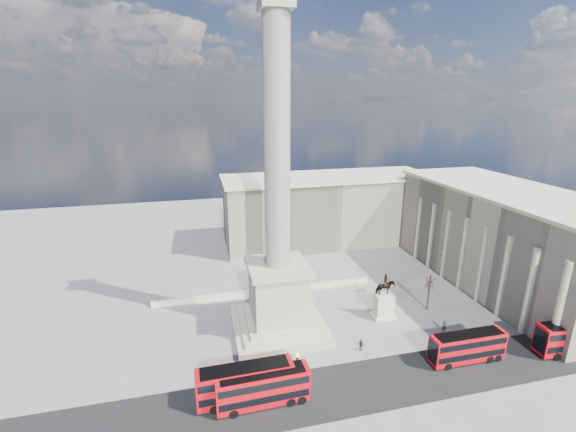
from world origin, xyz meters
The scene contains 17 objects.
ground centered at (0.00, 0.00, 0.00)m, with size 180.00×180.00×0.00m, color gray.
asphalt_road centered at (5.00, -10.00, 0.00)m, with size 120.00×9.00×0.01m, color black.
nelsons_column centered at (0.00, 5.00, 12.92)m, with size 14.00×14.00×49.85m.
balustrade_wall centered at (0.00, 16.00, 0.55)m, with size 40.00×0.60×1.10m, color beige.
building_east centered at (45.00, 10.00, 9.32)m, with size 19.00×46.00×18.60m.
building_northeast centered at (20.00, 40.00, 8.32)m, with size 51.00×17.00×16.60m.
red_bus_a centered at (-6.88, -8.92, 2.42)m, with size 11.43×2.88×4.62m.
red_bus_b centered at (-4.99, -10.09, 2.32)m, with size 10.96×2.83×4.42m.
red_bus_c centered at (23.25, -8.83, 2.24)m, with size 10.55×2.57×4.27m.
victorian_lamp centered at (-0.83, -9.51, 3.43)m, with size 0.50×0.50×5.83m.
equestrian_statue centered at (17.32, 3.98, 2.65)m, with size 3.66×2.75×7.72m.
bare_tree_near centered at (37.01, -6.52, 5.85)m, with size 1.70×1.70×7.43m.
bare_tree_mid centered at (25.80, 4.46, 5.22)m, with size 1.75×1.75×6.63m.
bare_tree_far centered at (36.49, 15.92, 5.19)m, with size 1.61×1.61×6.58m.
pedestrian_walking centered at (24.57, -2.03, 0.89)m, with size 0.65×0.43×1.78m, color #222825.
pedestrian_standing centered at (25.85, -6.37, 0.79)m, with size 0.77×0.60×1.59m, color #222825.
pedestrian_crossing centered at (10.19, -3.40, 0.91)m, with size 1.06×0.44×1.81m, color #222825.
Camera 1 is at (-10.82, -46.53, 34.36)m, focal length 24.00 mm.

